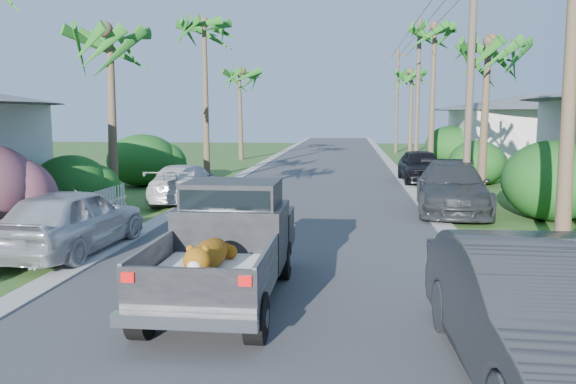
# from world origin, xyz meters

# --- Properties ---
(ground) EXTENTS (120.00, 120.00, 0.00)m
(ground) POSITION_xyz_m (0.00, 0.00, 0.00)
(ground) COLOR #305921
(ground) RESTS_ON ground
(road) EXTENTS (8.00, 100.00, 0.02)m
(road) POSITION_xyz_m (0.00, 25.00, 0.01)
(road) COLOR #38383A
(road) RESTS_ON ground
(curb_left) EXTENTS (0.60, 100.00, 0.06)m
(curb_left) POSITION_xyz_m (-4.30, 25.00, 0.03)
(curb_left) COLOR #A5A39E
(curb_left) RESTS_ON ground
(curb_right) EXTENTS (0.60, 100.00, 0.06)m
(curb_right) POSITION_xyz_m (4.30, 25.00, 0.03)
(curb_right) COLOR #A5A39E
(curb_right) RESTS_ON ground
(pickup_truck) EXTENTS (1.98, 5.12, 2.06)m
(pickup_truck) POSITION_xyz_m (-0.63, 2.72, 1.01)
(pickup_truck) COLOR black
(pickup_truck) RESTS_ON ground
(parked_car_rn) EXTENTS (2.00, 5.23, 1.70)m
(parked_car_rn) POSITION_xyz_m (3.79, -0.30, 0.85)
(parked_car_rn) COLOR #282A2C
(parked_car_rn) RESTS_ON ground
(parked_car_rm) EXTENTS (2.84, 5.85, 1.64)m
(parked_car_rm) POSITION_xyz_m (5.00, 12.28, 0.82)
(parked_car_rm) COLOR #333639
(parked_car_rm) RESTS_ON ground
(parked_car_rf) EXTENTS (2.01, 4.77, 1.61)m
(parked_car_rf) POSITION_xyz_m (5.00, 20.71, 0.81)
(parked_car_rf) COLOR black
(parked_car_rf) RESTS_ON ground
(parked_car_ln) EXTENTS (2.13, 4.75, 1.59)m
(parked_car_ln) POSITION_xyz_m (-5.00, 5.34, 0.79)
(parked_car_ln) COLOR silver
(parked_car_ln) RESTS_ON ground
(parked_car_lf) EXTENTS (2.28, 5.03, 1.43)m
(parked_car_lf) POSITION_xyz_m (-4.60, 13.32, 0.72)
(parked_car_lf) COLOR silver
(parked_car_lf) RESTS_ON ground
(palm_l_b) EXTENTS (4.40, 4.40, 7.40)m
(palm_l_b) POSITION_xyz_m (-6.80, 12.00, 6.15)
(palm_l_b) COLOR brown
(palm_l_b) RESTS_ON ground
(palm_l_c) EXTENTS (4.40, 4.40, 9.20)m
(palm_l_c) POSITION_xyz_m (-6.00, 22.00, 7.91)
(palm_l_c) COLOR brown
(palm_l_c) RESTS_ON ground
(palm_l_d) EXTENTS (4.40, 4.40, 7.70)m
(palm_l_d) POSITION_xyz_m (-6.50, 34.00, 6.44)
(palm_l_d) COLOR brown
(palm_l_d) RESTS_ON ground
(palm_r_b) EXTENTS (4.40, 4.40, 7.20)m
(palm_r_b) POSITION_xyz_m (6.60, 15.00, 5.95)
(palm_r_b) COLOR brown
(palm_r_b) RESTS_ON ground
(palm_r_c) EXTENTS (4.40, 4.40, 9.40)m
(palm_r_c) POSITION_xyz_m (6.20, 26.00, 8.11)
(palm_r_c) COLOR brown
(palm_r_c) RESTS_ON ground
(palm_r_d) EXTENTS (4.40, 4.40, 8.00)m
(palm_r_d) POSITION_xyz_m (6.50, 40.00, 6.74)
(palm_r_d) COLOR brown
(palm_r_d) RESTS_ON ground
(shrub_l_c) EXTENTS (2.40, 2.64, 2.00)m
(shrub_l_c) POSITION_xyz_m (-7.40, 10.00, 1.00)
(shrub_l_c) COLOR #164E1A
(shrub_l_c) RESTS_ON ground
(shrub_l_d) EXTENTS (3.20, 3.52, 2.40)m
(shrub_l_d) POSITION_xyz_m (-8.00, 18.00, 1.20)
(shrub_l_d) COLOR #164E1A
(shrub_l_d) RESTS_ON ground
(shrub_r_b) EXTENTS (3.00, 3.30, 2.50)m
(shrub_r_b) POSITION_xyz_m (7.80, 11.00, 1.25)
(shrub_r_b) COLOR #164E1A
(shrub_r_b) RESTS_ON ground
(shrub_r_c) EXTENTS (2.60, 2.86, 2.10)m
(shrub_r_c) POSITION_xyz_m (7.50, 20.00, 1.05)
(shrub_r_c) COLOR #164E1A
(shrub_r_c) RESTS_ON ground
(shrub_r_d) EXTENTS (3.20, 3.52, 2.60)m
(shrub_r_d) POSITION_xyz_m (8.00, 30.00, 1.30)
(shrub_r_d) COLOR #164E1A
(shrub_r_d) RESTS_ON ground
(picket_fence) EXTENTS (0.10, 11.00, 1.00)m
(picket_fence) POSITION_xyz_m (-6.00, 5.50, 0.50)
(picket_fence) COLOR white
(picket_fence) RESTS_ON ground
(house_right_far) EXTENTS (9.00, 8.00, 4.60)m
(house_right_far) POSITION_xyz_m (13.00, 30.00, 2.12)
(house_right_far) COLOR silver
(house_right_far) RESTS_ON ground
(utility_pole_b) EXTENTS (1.60, 0.26, 9.00)m
(utility_pole_b) POSITION_xyz_m (5.60, 13.00, 4.60)
(utility_pole_b) COLOR brown
(utility_pole_b) RESTS_ON ground
(utility_pole_c) EXTENTS (1.60, 0.26, 9.00)m
(utility_pole_c) POSITION_xyz_m (5.60, 28.00, 4.60)
(utility_pole_c) COLOR brown
(utility_pole_c) RESTS_ON ground
(utility_pole_d) EXTENTS (1.60, 0.26, 9.00)m
(utility_pole_d) POSITION_xyz_m (5.60, 43.00, 4.60)
(utility_pole_d) COLOR brown
(utility_pole_d) RESTS_ON ground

